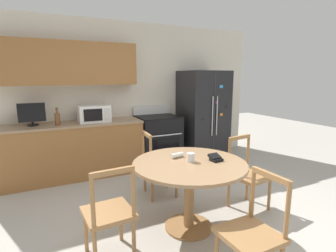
{
  "coord_description": "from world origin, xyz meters",
  "views": [
    {
      "loc": [
        -1.55,
        -2.1,
        1.64
      ],
      "look_at": [
        0.04,
        1.15,
        0.95
      ],
      "focal_mm": 28.0,
      "sensor_mm": 36.0,
      "label": 1
    }
  ],
  "objects": [
    {
      "name": "dining_chair_left",
      "position": [
        -1.08,
        0.06,
        0.43
      ],
      "size": [
        0.44,
        0.44,
        0.9
      ],
      "rotation": [
        0.0,
        0.0,
        6.34
      ],
      "color": "#9E7042",
      "rests_on": "ground_plane"
    },
    {
      "name": "oven_range",
      "position": [
        0.38,
        2.26,
        0.47
      ],
      "size": [
        0.75,
        0.68,
        1.08
      ],
      "color": "black",
      "rests_on": "ground_plane"
    },
    {
      "name": "candle_glass",
      "position": [
        -0.17,
        0.17,
        0.79
      ],
      "size": [
        0.08,
        0.08,
        0.09
      ],
      "color": "silver",
      "rests_on": "dining_table"
    },
    {
      "name": "dining_chair_far",
      "position": [
        -0.16,
        1.05,
        0.43
      ],
      "size": [
        0.45,
        0.45,
        0.9
      ],
      "rotation": [
        0.0,
        0.0,
        4.63
      ],
      "color": "#9E7042",
      "rests_on": "ground_plane"
    },
    {
      "name": "countertop_tv",
      "position": [
        -1.67,
        2.32,
        1.08
      ],
      "size": [
        0.38,
        0.16,
        0.34
      ],
      "color": "black",
      "rests_on": "kitchen_counter"
    },
    {
      "name": "counter_bottle",
      "position": [
        -1.33,
        2.19,
        1.0
      ],
      "size": [
        0.08,
        0.08,
        0.27
      ],
      "color": "brown",
      "rests_on": "kitchen_counter"
    },
    {
      "name": "folded_napkin",
      "position": [
        -0.23,
        0.36,
        0.78
      ],
      "size": [
        0.16,
        0.08,
        0.05
      ],
      "color": "silver",
      "rests_on": "dining_table"
    },
    {
      "name": "dining_chair_right",
      "position": [
        0.7,
        0.23,
        0.43
      ],
      "size": [
        0.47,
        0.47,
        0.9
      ],
      "rotation": [
        0.0,
        0.0,
        3.27
      ],
      "color": "#9E7042",
      "rests_on": "ground_plane"
    },
    {
      "name": "dining_table",
      "position": [
        -0.19,
        0.16,
        0.6
      ],
      "size": [
        1.2,
        1.2,
        0.75
      ],
      "color": "#997551",
      "rests_on": "ground_plane"
    },
    {
      "name": "wallet",
      "position": [
        0.09,
        0.09,
        0.78
      ],
      "size": [
        0.13,
        0.13,
        0.07
      ],
      "color": "black",
      "rests_on": "dining_table"
    },
    {
      "name": "dining_chair_near",
      "position": [
        -0.15,
        -0.73,
        0.43
      ],
      "size": [
        0.43,
        0.43,
        0.9
      ],
      "rotation": [
        0.0,
        0.0,
        1.59
      ],
      "color": "#9E7042",
      "rests_on": "ground_plane"
    },
    {
      "name": "kitchen_counter",
      "position": [
        -1.11,
        2.29,
        0.45
      ],
      "size": [
        2.21,
        0.64,
        0.9
      ],
      "color": "#936033",
      "rests_on": "ground_plane"
    },
    {
      "name": "ground_plane",
      "position": [
        0.0,
        0.0,
        0.0
      ],
      "size": [
        14.0,
        14.0,
        0.0
      ],
      "primitive_type": "plane",
      "color": "#B2ADA3"
    },
    {
      "name": "refrigerator",
      "position": [
        1.33,
        2.21,
        0.87
      ],
      "size": [
        0.83,
        0.77,
        1.74
      ],
      "color": "black",
      "rests_on": "ground_plane"
    },
    {
      "name": "microwave",
      "position": [
        -0.77,
        2.27,
        1.04
      ],
      "size": [
        0.5,
        0.38,
        0.27
      ],
      "color": "white",
      "rests_on": "kitchen_counter"
    },
    {
      "name": "back_wall",
      "position": [
        -0.3,
        2.59,
        1.45
      ],
      "size": [
        5.2,
        0.44,
        2.6
      ],
      "color": "silver",
      "rests_on": "ground_plane"
    }
  ]
}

